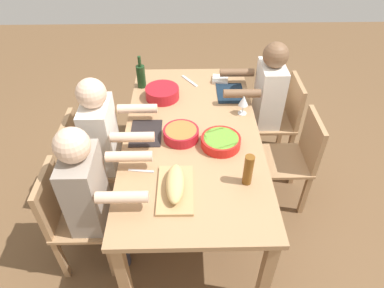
# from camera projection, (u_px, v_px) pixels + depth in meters

# --- Properties ---
(ground_plane) EXTENTS (8.00, 8.00, 0.00)m
(ground_plane) POSITION_uv_depth(u_px,v_px,m) (192.00, 198.00, 3.05)
(ground_plane) COLOR brown
(dining_table) EXTENTS (1.95, 1.01, 0.74)m
(dining_table) POSITION_uv_depth(u_px,v_px,m) (192.00, 140.00, 2.61)
(dining_table) COLOR #A87F56
(dining_table) RESTS_ON ground_plane
(chair_far_left) EXTENTS (0.40, 0.40, 0.85)m
(chair_far_left) POSITION_uv_depth(u_px,v_px,m) (281.00, 117.00, 3.15)
(chair_far_left) COLOR #A87F56
(chair_far_left) RESTS_ON ground_plane
(diner_far_left) EXTENTS (0.41, 0.53, 1.20)m
(diner_far_left) POSITION_uv_depth(u_px,v_px,m) (264.00, 97.00, 3.01)
(diner_far_left) COLOR #2D2D38
(diner_far_left) RESTS_ON ground_plane
(chair_far_center) EXTENTS (0.40, 0.40, 0.85)m
(chair_far_center) POSITION_uv_depth(u_px,v_px,m) (295.00, 156.00, 2.74)
(chair_far_center) COLOR #A87F56
(chair_far_center) RESTS_ON ground_plane
(chair_near_center) EXTENTS (0.40, 0.40, 0.85)m
(chair_near_center) POSITION_uv_depth(u_px,v_px,m) (88.00, 159.00, 2.72)
(chair_near_center) COLOR #A87F56
(chair_near_center) RESTS_ON ground_plane
(diner_near_center) EXTENTS (0.41, 0.53, 1.20)m
(diner_near_center) POSITION_uv_depth(u_px,v_px,m) (107.00, 138.00, 2.58)
(diner_near_center) COLOR #2D2D38
(diner_near_center) RESTS_ON ground_plane
(chair_near_right) EXTENTS (0.40, 0.40, 0.85)m
(chair_near_right) POSITION_uv_depth(u_px,v_px,m) (71.00, 214.00, 2.31)
(chair_near_right) COLOR #A87F56
(chair_near_right) RESTS_ON ground_plane
(diner_near_right) EXTENTS (0.41, 0.53, 1.20)m
(diner_near_right) POSITION_uv_depth(u_px,v_px,m) (93.00, 192.00, 2.17)
(diner_near_right) COLOR #2D2D38
(diner_near_right) RESTS_ON ground_plane
(serving_bowl_salad) EXTENTS (0.28, 0.28, 0.07)m
(serving_bowl_salad) POSITION_uv_depth(u_px,v_px,m) (221.00, 141.00, 2.42)
(serving_bowl_salad) COLOR red
(serving_bowl_salad) RESTS_ON dining_table
(serving_bowl_fruit) EXTENTS (0.26, 0.26, 0.08)m
(serving_bowl_fruit) POSITION_uv_depth(u_px,v_px,m) (181.00, 133.00, 2.48)
(serving_bowl_fruit) COLOR #B21923
(serving_bowl_fruit) RESTS_ON dining_table
(serving_bowl_pasta) EXTENTS (0.28, 0.28, 0.10)m
(serving_bowl_pasta) POSITION_uv_depth(u_px,v_px,m) (162.00, 92.00, 2.89)
(serving_bowl_pasta) COLOR #B21923
(serving_bowl_pasta) RESTS_ON dining_table
(cutting_board) EXTENTS (0.40, 0.22, 0.02)m
(cutting_board) POSITION_uv_depth(u_px,v_px,m) (175.00, 189.00, 2.12)
(cutting_board) COLOR tan
(cutting_board) RESTS_ON dining_table
(bread_loaf) EXTENTS (0.32, 0.11, 0.09)m
(bread_loaf) POSITION_uv_depth(u_px,v_px,m) (175.00, 183.00, 2.09)
(bread_loaf) COLOR tan
(bread_loaf) RESTS_ON cutting_board
(wine_bottle) EXTENTS (0.08, 0.08, 0.29)m
(wine_bottle) POSITION_uv_depth(u_px,v_px,m) (141.00, 76.00, 2.99)
(wine_bottle) COLOR #193819
(wine_bottle) RESTS_ON dining_table
(beer_bottle) EXTENTS (0.06, 0.06, 0.22)m
(beer_bottle) POSITION_uv_depth(u_px,v_px,m) (248.00, 170.00, 2.11)
(beer_bottle) COLOR brown
(beer_bottle) RESTS_ON dining_table
(wine_glass) EXTENTS (0.08, 0.08, 0.17)m
(wine_glass) POSITION_uv_depth(u_px,v_px,m) (244.00, 101.00, 2.67)
(wine_glass) COLOR silver
(wine_glass) RESTS_ON dining_table
(placemat_far_left) EXTENTS (0.32, 0.23, 0.01)m
(placemat_far_left) POSITION_uv_depth(u_px,v_px,m) (230.00, 93.00, 2.97)
(placemat_far_left) COLOR #142333
(placemat_far_left) RESTS_ON dining_table
(placemat_near_center) EXTENTS (0.32, 0.23, 0.01)m
(placemat_near_center) POSITION_uv_depth(u_px,v_px,m) (146.00, 133.00, 2.56)
(placemat_near_center) COLOR black
(placemat_near_center) RESTS_ON dining_table
(fork_near_right) EXTENTS (0.04, 0.17, 0.01)m
(fork_near_right) POSITION_uv_depth(u_px,v_px,m) (141.00, 171.00, 2.25)
(fork_near_right) COLOR silver
(fork_near_right) RESTS_ON dining_table
(carving_knife) EXTENTS (0.20, 0.15, 0.01)m
(carving_knife) POSITION_uv_depth(u_px,v_px,m) (190.00, 81.00, 3.13)
(carving_knife) COLOR silver
(carving_knife) RESTS_ON dining_table
(napkin_stack) EXTENTS (0.16, 0.16, 0.02)m
(napkin_stack) POSITION_uv_depth(u_px,v_px,m) (220.00, 79.00, 3.13)
(napkin_stack) COLOR white
(napkin_stack) RESTS_ON dining_table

